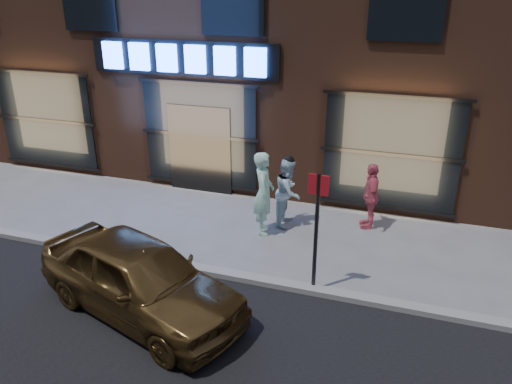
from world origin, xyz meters
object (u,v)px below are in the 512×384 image
man_bowtie (264,193)px  sign_post (317,222)px  man_cap (288,192)px  passerby (371,196)px  gold_sedan (140,278)px

man_bowtie → sign_post: sign_post is taller
sign_post → man_cap: bearing=120.6°
passerby → sign_post: 3.17m
passerby → sign_post: sign_post is taller
man_cap → gold_sedan: size_ratio=0.40×
man_cap → passerby: size_ratio=1.04×
man_bowtie → sign_post: size_ratio=0.83×
gold_sedan → sign_post: sign_post is taller
man_cap → gold_sedan: 4.46m
man_cap → sign_post: 2.90m
man_bowtie → man_cap: bearing=-53.1°
passerby → gold_sedan: bearing=-49.0°
gold_sedan → passerby: bearing=-17.6°
man_bowtie → man_cap: 0.74m
man_cap → sign_post: (1.20, -2.58, 0.60)m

